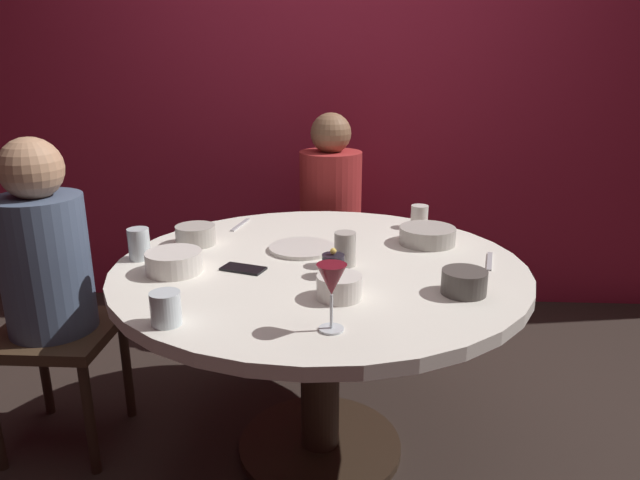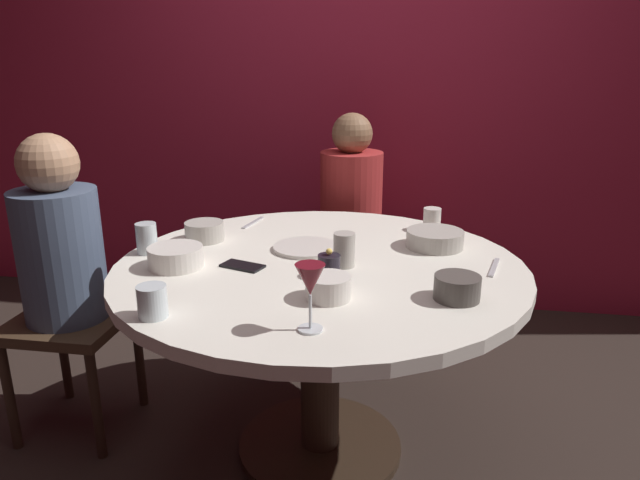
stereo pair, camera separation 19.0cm
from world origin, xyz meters
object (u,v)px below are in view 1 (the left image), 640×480
Objects in this scene: bowl_serving_large at (196,235)px; wine_glass at (332,283)px; dining_table at (320,303)px; bowl_salad_center at (427,235)px; seated_diner_left at (45,264)px; bowl_rice_portion at (464,282)px; seated_diner_back at (330,201)px; cup_near_candle at (166,308)px; bowl_sauce_side at (339,287)px; dinner_plate at (302,248)px; cup_center_front at (345,249)px; cell_phone at (243,269)px; candle_holder at (333,265)px; bowl_small_white at (174,262)px; cup_by_right_diner at (419,216)px; cup_by_left_diner at (139,244)px.

wine_glass is at bearing -52.44° from bowl_serving_large.
bowl_salad_center is at bearing 31.19° from dining_table.
bowl_rice_portion is (1.38, -0.24, 0.06)m from seated_diner_left.
cup_near_candle is (-0.37, -1.47, 0.07)m from seated_diner_back.
seated_diner_back is 7.87× the size of bowl_serving_large.
cup_near_candle reaches higher than bowl_rice_portion.
dining_table is 10.53× the size of bowl_sauce_side.
dinner_plate is 2.10× the size of cup_center_front.
cell_phone is 1.06× the size of bowl_rice_portion.
cell_phone is 1.59× the size of cup_near_candle.
seated_diner_left is 1.37m from seated_diner_back.
dinner_plate is (-0.12, 0.25, -0.03)m from candle_holder.
candle_holder is 0.45× the size of bowl_salad_center.
dining_table is 0.21m from dinner_plate.
cup_by_right_diner reaches higher than bowl_small_white.
bowl_rice_portion is (0.89, -0.13, 0.00)m from bowl_small_white.
cup_near_candle is (-0.12, -0.41, 0.04)m from cell_phone.
bowl_serving_large and bowl_rice_portion have the same top height.
cell_phone is at bearing 72.97° from cup_near_candle.
seated_diner_back is at bearing 67.22° from bowl_small_white.
bowl_sauce_side is at bearing 85.65° from wine_glass.
bowl_rice_portion is (0.50, -0.37, 0.03)m from dinner_plate.
seated_diner_back reaches higher than dining_table.
seated_diner_back is 8.18× the size of cell_phone.
seated_diner_left is 10.66× the size of cup_by_left_diner.
bowl_small_white is (-0.51, 0.01, -0.00)m from candle_holder.
bowl_small_white is at bearing -37.45° from cup_by_left_diner.
cell_phone is 1.55× the size of cup_by_right_diner.
seated_diner_back is 12.35× the size of candle_holder.
wine_glass is 0.65m from dinner_plate.
seated_diner_back is at bearing 93.16° from bowl_sauce_side.
wine_glass is (1.00, -0.50, 0.15)m from seated_diner_left.
seated_diner_back reaches higher than wine_glass.
bowl_sauce_side is (0.14, -0.42, 0.03)m from dinner_plate.
dining_table is 12.11× the size of cup_center_front.
seated_diner_back is 1.49m from wine_glass.
cup_by_left_diner is at bearing 156.41° from bowl_sauce_side.
bowl_sauce_side is (0.54, -0.47, -0.00)m from bowl_serving_large.
candle_holder is 0.28m from dinner_plate.
cup_by_left_diner is at bearing 177.95° from cup_center_front.
cup_center_front reaches higher than bowl_small_white.
candle_holder reaches higher than bowl_salad_center.
bowl_salad_center is at bearing 9.90° from seated_diner_left.
bowl_serving_large is 0.85m from bowl_salad_center.
cup_by_right_diner is at bearing 49.91° from dining_table.
seated_diner_left reaches higher than cup_center_front.
seated_diner_left is 0.89m from dinner_plate.
bowl_serving_large is (-0.52, 0.30, -0.00)m from candle_holder.
cell_phone is 1.30× the size of cup_by_left_diner.
cell_phone is at bearing 166.71° from bowl_rice_portion.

